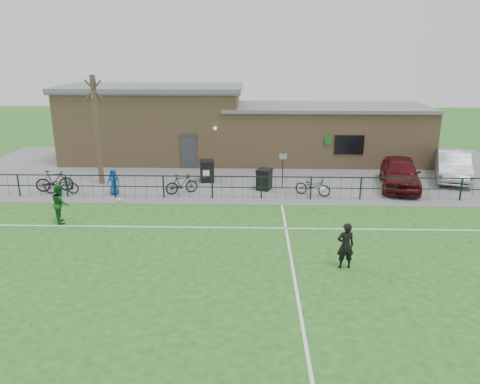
{
  "coord_description": "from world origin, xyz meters",
  "views": [
    {
      "loc": [
        0.58,
        -14.69,
        7.52
      ],
      "look_at": [
        0.0,
        5.0,
        1.3
      ],
      "focal_mm": 35.0,
      "sensor_mm": 36.0,
      "label": 1
    }
  ],
  "objects_px": {
    "bare_tree": "(97,131)",
    "wheelie_bin_left": "(207,172)",
    "car_silver": "(453,165)",
    "bicycle_c": "(61,185)",
    "sign_post": "(283,170)",
    "bicycle_e": "(313,186)",
    "bicycle_b": "(54,181)",
    "car_maroon": "(400,173)",
    "outfield_player": "(60,204)",
    "ball_ground": "(119,200)",
    "bicycle_d": "(182,184)",
    "wheelie_bin_right": "(264,180)",
    "spectator_child": "(114,182)"
  },
  "relations": [
    {
      "from": "car_silver",
      "to": "bicycle_c",
      "type": "bearing_deg",
      "value": -153.1
    },
    {
      "from": "bicycle_d",
      "to": "bicycle_e",
      "type": "xyz_separation_m",
      "value": [
        6.85,
        -0.1,
        -0.03
      ]
    },
    {
      "from": "sign_post",
      "to": "spectator_child",
      "type": "height_order",
      "value": "sign_post"
    },
    {
      "from": "wheelie_bin_right",
      "to": "sign_post",
      "type": "relative_size",
      "value": 0.53
    },
    {
      "from": "car_silver",
      "to": "outfield_player",
      "type": "xyz_separation_m",
      "value": [
        -20.05,
        -7.54,
        0.02
      ]
    },
    {
      "from": "car_silver",
      "to": "bicycle_e",
      "type": "bearing_deg",
      "value": -140.59
    },
    {
      "from": "wheelie_bin_left",
      "to": "spectator_child",
      "type": "distance_m",
      "value": 5.3
    },
    {
      "from": "wheelie_bin_right",
      "to": "bare_tree",
      "type": "bearing_deg",
      "value": -166.78
    },
    {
      "from": "bicycle_c",
      "to": "outfield_player",
      "type": "relative_size",
      "value": 1.04
    },
    {
      "from": "wheelie_bin_left",
      "to": "wheelie_bin_right",
      "type": "height_order",
      "value": "wheelie_bin_left"
    },
    {
      "from": "bicycle_e",
      "to": "bicycle_d",
      "type": "bearing_deg",
      "value": 110.65
    },
    {
      "from": "sign_post",
      "to": "bicycle_b",
      "type": "distance_m",
      "value": 12.24
    },
    {
      "from": "bicycle_b",
      "to": "sign_post",
      "type": "bearing_deg",
      "value": -97.8
    },
    {
      "from": "wheelie_bin_right",
      "to": "outfield_player",
      "type": "height_order",
      "value": "outfield_player"
    },
    {
      "from": "ball_ground",
      "to": "bicycle_e",
      "type": "bearing_deg",
      "value": 8.11
    },
    {
      "from": "outfield_player",
      "to": "ball_ground",
      "type": "relative_size",
      "value": 7.31
    },
    {
      "from": "sign_post",
      "to": "bicycle_c",
      "type": "distance_m",
      "value": 11.76
    },
    {
      "from": "bicycle_d",
      "to": "bicycle_e",
      "type": "bearing_deg",
      "value": -114.92
    },
    {
      "from": "bicycle_c",
      "to": "spectator_child",
      "type": "distance_m",
      "value": 2.8
    },
    {
      "from": "sign_post",
      "to": "ball_ground",
      "type": "distance_m",
      "value": 8.76
    },
    {
      "from": "wheelie_bin_right",
      "to": "bicycle_e",
      "type": "bearing_deg",
      "value": -2.21
    },
    {
      "from": "car_maroon",
      "to": "outfield_player",
      "type": "xyz_separation_m",
      "value": [
        -16.45,
        -5.73,
        0.01
      ]
    },
    {
      "from": "wheelie_bin_right",
      "to": "bicycle_d",
      "type": "relative_size",
      "value": 0.61
    },
    {
      "from": "wheelie_bin_right",
      "to": "outfield_player",
      "type": "xyz_separation_m",
      "value": [
        -9.04,
        -5.13,
        0.32
      ]
    },
    {
      "from": "wheelie_bin_left",
      "to": "car_silver",
      "type": "height_order",
      "value": "car_silver"
    },
    {
      "from": "bicycle_e",
      "to": "outfield_player",
      "type": "relative_size",
      "value": 1.07
    },
    {
      "from": "wheelie_bin_left",
      "to": "bicycle_b",
      "type": "distance_m",
      "value": 8.23
    },
    {
      "from": "car_maroon",
      "to": "ball_ground",
      "type": "distance_m",
      "value": 15.0
    },
    {
      "from": "car_maroon",
      "to": "bicycle_b",
      "type": "height_order",
      "value": "car_maroon"
    },
    {
      "from": "bare_tree",
      "to": "spectator_child",
      "type": "bearing_deg",
      "value": -57.07
    },
    {
      "from": "bare_tree",
      "to": "car_silver",
      "type": "distance_m",
      "value": 20.35
    },
    {
      "from": "wheelie_bin_right",
      "to": "bicycle_d",
      "type": "distance_m",
      "value": 4.43
    },
    {
      "from": "bicycle_d",
      "to": "bicycle_b",
      "type": "bearing_deg",
      "value": 64.4
    },
    {
      "from": "wheelie_bin_left",
      "to": "bicycle_b",
      "type": "bearing_deg",
      "value": -174.79
    },
    {
      "from": "sign_post",
      "to": "bicycle_e",
      "type": "bearing_deg",
      "value": -41.52
    },
    {
      "from": "car_maroon",
      "to": "spectator_child",
      "type": "height_order",
      "value": "car_maroon"
    },
    {
      "from": "bare_tree",
      "to": "wheelie_bin_right",
      "type": "xyz_separation_m",
      "value": [
        9.17,
        -0.91,
        -2.45
      ]
    },
    {
      "from": "bare_tree",
      "to": "wheelie_bin_left",
      "type": "relative_size",
      "value": 5.29
    },
    {
      "from": "bicycle_b",
      "to": "bicycle_d",
      "type": "height_order",
      "value": "bicycle_b"
    },
    {
      "from": "car_silver",
      "to": "bicycle_c",
      "type": "height_order",
      "value": "car_silver"
    },
    {
      "from": "outfield_player",
      "to": "bicycle_c",
      "type": "bearing_deg",
      "value": -4.2
    },
    {
      "from": "bicycle_c",
      "to": "bicycle_e",
      "type": "xyz_separation_m",
      "value": [
        13.16,
        0.11,
        0.01
      ]
    },
    {
      "from": "spectator_child",
      "to": "bicycle_d",
      "type": "bearing_deg",
      "value": 3.08
    },
    {
      "from": "car_silver",
      "to": "ball_ground",
      "type": "bearing_deg",
      "value": -147.62
    },
    {
      "from": "spectator_child",
      "to": "ball_ground",
      "type": "bearing_deg",
      "value": -65.62
    },
    {
      "from": "ball_ground",
      "to": "spectator_child",
      "type": "bearing_deg",
      "value": 115.07
    },
    {
      "from": "bare_tree",
      "to": "bicycle_c",
      "type": "bearing_deg",
      "value": -126.74
    },
    {
      "from": "wheelie_bin_left",
      "to": "outfield_player",
      "type": "distance_m",
      "value": 8.8
    },
    {
      "from": "bare_tree",
      "to": "outfield_player",
      "type": "bearing_deg",
      "value": -88.77
    },
    {
      "from": "sign_post",
      "to": "bicycle_c",
      "type": "xyz_separation_m",
      "value": [
        -11.66,
        -1.44,
        -0.53
      ]
    }
  ]
}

